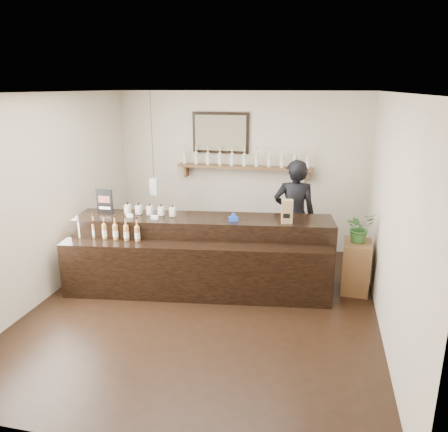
% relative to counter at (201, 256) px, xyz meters
% --- Properties ---
extents(ground, '(5.00, 5.00, 0.00)m').
position_rel_counter_xyz_m(ground, '(0.21, -0.56, -0.49)').
color(ground, black).
rests_on(ground, ground).
extents(room_shell, '(5.00, 5.00, 5.00)m').
position_rel_counter_xyz_m(room_shell, '(0.21, -0.56, 1.21)').
color(room_shell, beige).
rests_on(room_shell, ground).
extents(back_wall_decor, '(2.66, 0.96, 1.69)m').
position_rel_counter_xyz_m(back_wall_decor, '(0.05, 1.81, 1.27)').
color(back_wall_decor, '#57341D').
rests_on(back_wall_decor, ground).
extents(counter, '(3.79, 1.47, 1.22)m').
position_rel_counter_xyz_m(counter, '(0.00, 0.00, 0.00)').
color(counter, black).
rests_on(counter, ground).
extents(promo_sign, '(0.26, 0.03, 0.36)m').
position_rel_counter_xyz_m(promo_sign, '(-1.50, 0.05, 0.73)').
color(promo_sign, black).
rests_on(promo_sign, counter).
extents(paper_bag, '(0.17, 0.13, 0.33)m').
position_rel_counter_xyz_m(paper_bag, '(1.21, 0.12, 0.72)').
color(paper_bag, '#A1814D').
rests_on(paper_bag, counter).
extents(tape_dispenser, '(0.14, 0.07, 0.11)m').
position_rel_counter_xyz_m(tape_dispenser, '(0.46, 0.05, 0.60)').
color(tape_dispenser, blue).
rests_on(tape_dispenser, counter).
extents(side_cabinet, '(0.41, 0.54, 0.75)m').
position_rel_counter_xyz_m(side_cabinet, '(2.21, 0.38, -0.11)').
color(side_cabinet, '#57341D').
rests_on(side_cabinet, ground).
extents(potted_plant, '(0.51, 0.50, 0.43)m').
position_rel_counter_xyz_m(potted_plant, '(2.21, 0.38, 0.48)').
color(potted_plant, '#306227').
rests_on(potted_plant, side_cabinet).
extents(shopkeeper, '(0.79, 0.56, 2.04)m').
position_rel_counter_xyz_m(shopkeeper, '(1.26, 0.99, 0.53)').
color(shopkeeper, black).
rests_on(shopkeeper, ground).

